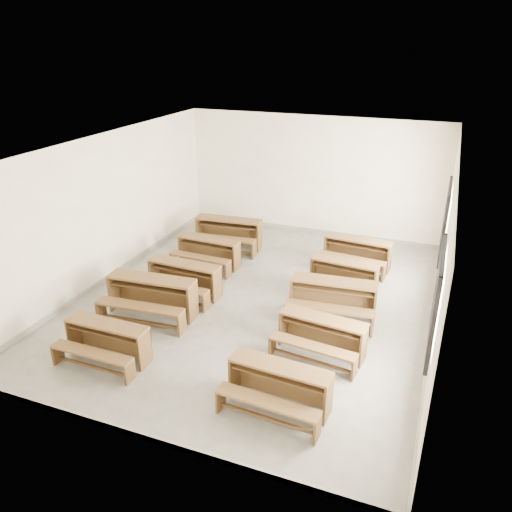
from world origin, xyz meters
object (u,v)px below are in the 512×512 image
at_px(desk_set_1, 151,294).
at_px(desk_set_0, 107,339).
at_px(desk_set_2, 184,276).
at_px(desk_set_5, 279,384).
at_px(desk_set_4, 228,231).
at_px(desk_set_9, 357,251).
at_px(desk_set_3, 208,250).
at_px(desk_set_6, 321,333).
at_px(desk_set_7, 333,296).
at_px(desk_set_8, 343,273).

bearing_deg(desk_set_1, desk_set_0, -91.27).
bearing_deg(desk_set_2, desk_set_0, -89.77).
distance_m(desk_set_2, desk_set_5, 3.98).
distance_m(desk_set_4, desk_set_9, 3.33).
height_order(desk_set_3, desk_set_6, desk_set_3).
relative_size(desk_set_1, desk_set_2, 1.12).
bearing_deg(desk_set_7, desk_set_3, 154.08).
distance_m(desk_set_0, desk_set_5, 3.09).
xyz_separation_m(desk_set_2, desk_set_3, (-0.16, 1.50, -0.02)).
bearing_deg(desk_set_8, desk_set_6, -81.26).
height_order(desk_set_1, desk_set_7, desk_set_1).
bearing_deg(desk_set_4, desk_set_1, -94.75).
xyz_separation_m(desk_set_0, desk_set_5, (3.09, -0.09, 0.01)).
relative_size(desk_set_3, desk_set_4, 0.87).
height_order(desk_set_4, desk_set_6, desk_set_4).
distance_m(desk_set_0, desk_set_9, 6.13).
distance_m(desk_set_7, desk_set_8, 1.19).
bearing_deg(desk_set_9, desk_set_1, -126.71).
height_order(desk_set_1, desk_set_6, desk_set_1).
bearing_deg(desk_set_4, desk_set_2, -91.07).
height_order(desk_set_2, desk_set_3, desk_set_2).
bearing_deg(desk_set_5, desk_set_9, 92.09).
height_order(desk_set_0, desk_set_9, desk_set_9).
xyz_separation_m(desk_set_3, desk_set_5, (3.16, -4.11, 0.01)).
relative_size(desk_set_1, desk_set_7, 1.04).
relative_size(desk_set_0, desk_set_4, 0.83).
xyz_separation_m(desk_set_2, desk_set_9, (3.15, 2.68, -0.00)).
bearing_deg(desk_set_1, desk_set_3, 85.27).
distance_m(desk_set_2, desk_set_3, 1.51).
distance_m(desk_set_7, desk_set_9, 2.43).
distance_m(desk_set_1, desk_set_5, 3.57).
height_order(desk_set_1, desk_set_3, desk_set_1).
bearing_deg(desk_set_7, desk_set_4, 138.29).
relative_size(desk_set_7, desk_set_9, 1.06).
height_order(desk_set_0, desk_set_5, desk_set_5).
bearing_deg(desk_set_5, desk_set_8, 92.36).
bearing_deg(desk_set_0, desk_set_8, 51.37).
distance_m(desk_set_3, desk_set_9, 3.52).
bearing_deg(desk_set_0, desk_set_7, 40.85).
xyz_separation_m(desk_set_5, desk_set_9, (0.15, 5.29, 0.01)).
height_order(desk_set_3, desk_set_5, desk_set_5).
bearing_deg(desk_set_2, desk_set_6, -15.84).
xyz_separation_m(desk_set_1, desk_set_3, (0.01, 2.48, -0.06)).
relative_size(desk_set_4, desk_set_8, 1.17).
relative_size(desk_set_3, desk_set_9, 0.94).
bearing_deg(desk_set_0, desk_set_5, -1.42).
distance_m(desk_set_8, desk_set_9, 1.25).
height_order(desk_set_1, desk_set_5, desk_set_1).
bearing_deg(desk_set_2, desk_set_7, 6.73).
height_order(desk_set_3, desk_set_7, desk_set_7).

